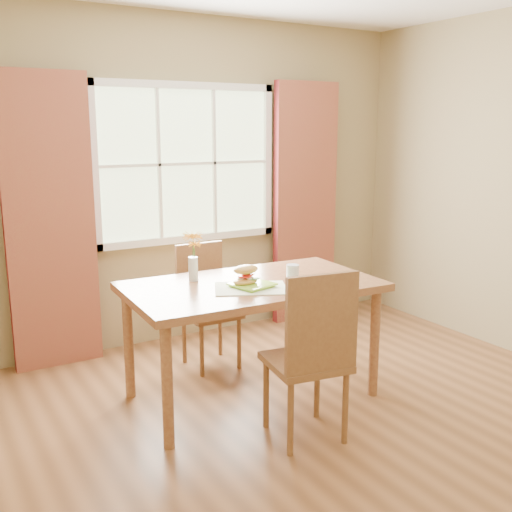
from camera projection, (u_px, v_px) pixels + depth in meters
The scene contains 12 objects.
room at pixel (321, 207), 3.44m from camera, with size 4.24×3.84×2.74m.
window at pixel (187, 164), 4.99m from camera, with size 1.62×0.06×1.32m.
curtain_left at pixel (50, 224), 4.42m from camera, with size 0.65×0.08×2.20m, color maroon.
curtain_right at pixel (305, 204), 5.56m from camera, with size 0.65×0.08×2.20m, color maroon.
dining_table at pixel (252, 295), 3.95m from camera, with size 1.67×0.99×0.80m.
chair_near at pixel (313, 350), 3.38m from camera, with size 0.49×0.49×1.03m.
chair_far at pixel (206, 299), 4.59m from camera, with size 0.39×0.39×0.93m.
placemat at pixel (251, 288), 3.79m from camera, with size 0.45×0.33×0.01m, color #E6F0CB.
plate at pixel (252, 286), 3.82m from camera, with size 0.24×0.24×0.01m, color #97D635.
croissant_sandwich at pixel (246, 275), 3.81m from camera, with size 0.18×0.13×0.13m.
water_glass at pixel (293, 274), 3.91m from camera, with size 0.08×0.08×0.12m.
flower_vase at pixel (193, 252), 3.95m from camera, with size 0.13×0.13×0.33m.
Camera 1 is at (-2.06, -2.76, 1.81)m, focal length 42.00 mm.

